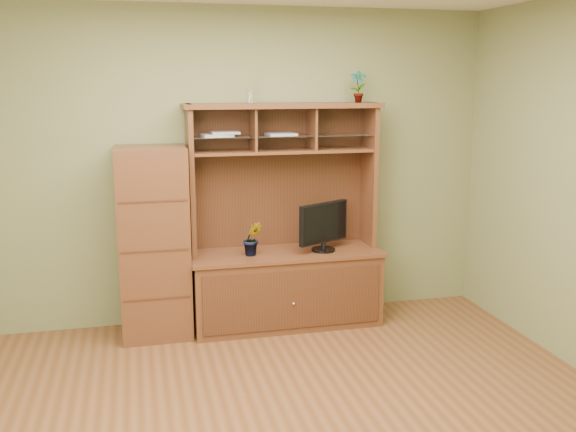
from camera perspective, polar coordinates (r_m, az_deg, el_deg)
name	(u,v)px	position (r m, az deg, el deg)	size (l,w,h in m)	color
room	(290,212)	(3.64, 0.21, 0.38)	(4.54, 4.04, 2.74)	brown
media_hutch	(285,265)	(5.56, -0.28, -4.37)	(1.66, 0.61, 1.90)	#4F2C16
monitor	(324,226)	(5.47, 3.18, -0.87)	(0.48, 0.29, 0.42)	black
orchid_plant	(253,238)	(5.35, -3.17, -2.01)	(0.16, 0.13, 0.29)	#365B1F
top_plant	(358,86)	(5.60, 6.25, 11.38)	(0.14, 0.10, 0.27)	#286623
reed_diffuser	(249,90)	(5.35, -3.47, 11.09)	(0.05, 0.05, 0.27)	silver
magazines	(240,134)	(5.36, -4.25, 7.27)	(0.80, 0.22, 0.04)	#A9A9AE
side_cabinet	(154,243)	(5.35, -11.83, -2.35)	(0.56, 0.51, 1.57)	#4F2C16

